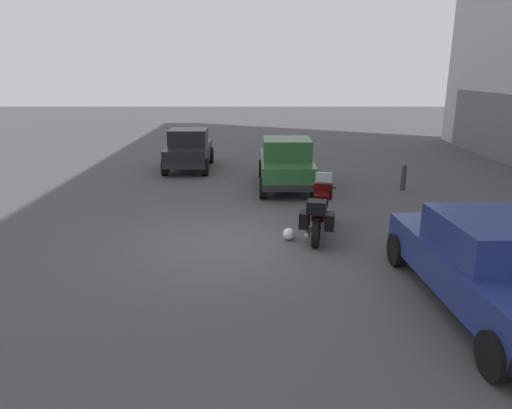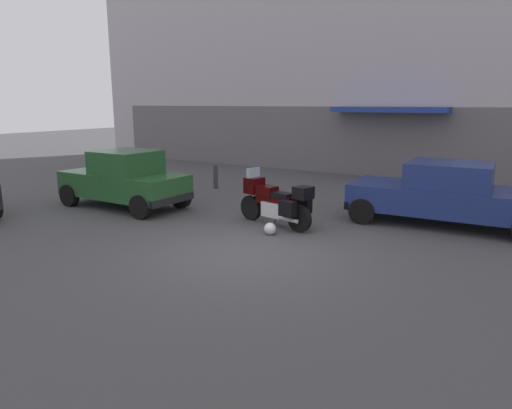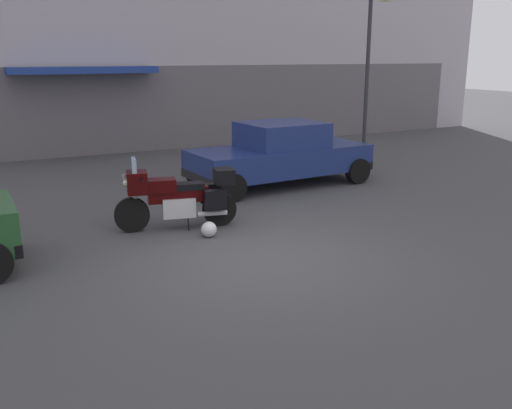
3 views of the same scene
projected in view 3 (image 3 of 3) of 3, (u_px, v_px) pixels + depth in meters
The scene contains 5 objects.
ground_plane at pixel (259, 258), 9.00m from camera, with size 80.00×80.00×0.00m, color #424244.
motorcycle at pixel (178, 196), 10.40m from camera, with size 2.23×1.02×1.36m.
helmet at pixel (209, 229), 10.02m from camera, with size 0.28×0.28×0.28m, color silver.
car_sedan_far at pixel (280, 154), 13.88m from camera, with size 4.65×2.13×1.56m.
streetlamp_curbside at pixel (371, 62), 16.71m from camera, with size 0.28×0.94×4.83m.
Camera 3 is at (-3.99, -7.48, 3.14)m, focal length 39.59 mm.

